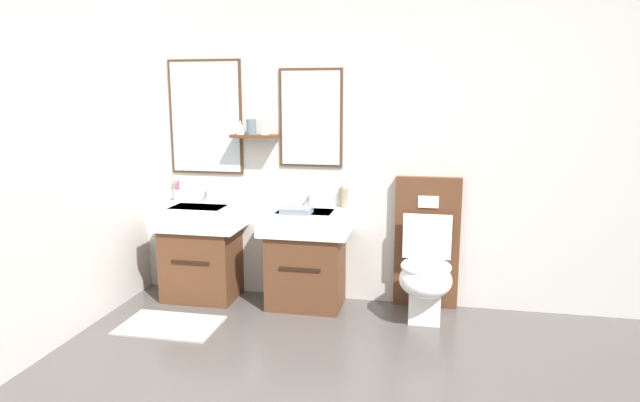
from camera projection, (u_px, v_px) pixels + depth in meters
wall_back at (404, 125)px, 4.08m from camera, size 4.48×0.27×2.75m
bath_mat at (170, 325)px, 3.84m from camera, size 0.68×0.44×0.01m
vanity_sink_left at (201, 249)px, 4.32m from camera, size 0.66×0.46×0.75m
tap_on_left_sink at (208, 193)px, 4.40m from camera, size 0.03×0.13×0.11m
vanity_sink_right at (306, 255)px, 4.16m from camera, size 0.66×0.46×0.75m
tap_on_right_sink at (310, 197)px, 4.24m from camera, size 0.03×0.13×0.11m
toilet at (426, 265)px, 3.98m from camera, size 0.48×0.62×1.00m
toothbrush_cup at (178, 194)px, 4.44m from camera, size 0.07×0.07×0.20m
soap_dispenser at (344, 197)px, 4.18m from camera, size 0.06×0.06×0.19m
folded_hand_towel at (296, 211)px, 3.97m from camera, size 0.22×0.16×0.04m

